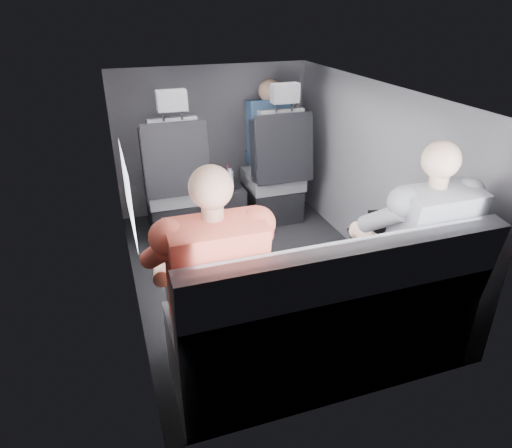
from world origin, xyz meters
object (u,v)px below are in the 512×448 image
object	(u,v)px
center_console	(227,204)
front_seat_left	(176,191)
passenger_rear_right	(411,246)
passenger_front_right	(269,133)
laptop_white	(206,266)
water_bottle	(230,179)
front_seat_right	(275,179)
passenger_rear_left	(211,283)
soda_cup	(228,185)
rear_bench	(324,326)
laptop_black	(386,235)

from	to	relation	value
center_console	front_seat_left	bearing A→B (deg)	-174.93
center_console	passenger_rear_right	world-z (taller)	passenger_rear_right
front_seat_left	passenger_front_right	distance (m)	1.03
front_seat_left	center_console	distance (m)	0.49
laptop_white	water_bottle	bearing A→B (deg)	69.95
front_seat_right	passenger_rear_left	distance (m)	2.09
front_seat_left	water_bottle	distance (m)	0.47
soda_cup	front_seat_left	bearing A→B (deg)	159.09
front_seat_left	laptop_white	size ratio (longest dim) A/B	3.66
soda_cup	passenger_rear_right	size ratio (longest dim) A/B	0.19
water_bottle	front_seat_left	bearing A→B (deg)	174.07
front_seat_right	passenger_rear_right	xyz separation A→B (m)	(0.10, -1.81, 0.24)
laptop_white	passenger_rear_left	distance (m)	0.18
front_seat_left	passenger_front_right	size ratio (longest dim) A/B	1.57
rear_bench	laptop_white	xyz separation A→B (m)	(-0.56, 0.27, 0.32)
laptop_black	front_seat_left	bearing A→B (deg)	120.15
front_seat_left	passenger_rear_right	size ratio (longest dim) A/B	1.00
front_seat_left	center_console	xyz separation A→B (m)	(0.45, 0.04, -0.20)
center_console	passenger_rear_left	xyz separation A→B (m)	(-0.58, -1.85, 0.44)
passenger_rear_left	soda_cup	bearing A→B (deg)	71.63
center_console	water_bottle	size ratio (longest dim) A/B	2.93
front_seat_left	laptop_white	world-z (taller)	front_seat_left
front_seat_right	soda_cup	size ratio (longest dim) A/B	5.21
rear_bench	laptop_white	world-z (taller)	rear_bench
soda_cup	passenger_front_right	size ratio (longest dim) A/B	0.30
soda_cup	passenger_front_right	xyz separation A→B (m)	(0.52, 0.42, 0.29)
laptop_black	passenger_rear_right	distance (m)	0.17
front_seat_right	water_bottle	size ratio (longest dim) A/B	7.72
rear_bench	water_bottle	bearing A→B (deg)	89.52
rear_bench	passenger_rear_right	xyz separation A→B (m)	(0.55, 0.09, 0.33)
front_seat_right	rear_bench	size ratio (longest dim) A/B	0.79
rear_bench	laptop_black	size ratio (longest dim) A/B	4.00
front_seat_left	passenger_rear_right	distance (m)	2.08
center_console	soda_cup	xyz separation A→B (m)	(-0.03, -0.20, 0.26)
soda_cup	laptop_white	world-z (taller)	laptop_white
center_console	soda_cup	world-z (taller)	soda_cup
laptop_white	front_seat_right	bearing A→B (deg)	58.18
front_seat_left	front_seat_right	bearing A→B (deg)	0.00
water_bottle	passenger_rear_left	world-z (taller)	passenger_rear_left
soda_cup	laptop_black	world-z (taller)	laptop_black
rear_bench	passenger_rear_right	distance (m)	0.65
water_bottle	laptop_white	xyz separation A→B (m)	(-0.58, -1.58, 0.16)
rear_bench	front_seat_left	bearing A→B (deg)	103.31
soda_cup	rear_bench	bearing A→B (deg)	-88.94
laptop_white	passenger_rear_left	world-z (taller)	passenger_rear_left
front_seat_left	passenger_rear_left	bearing A→B (deg)	-94.10
front_seat_right	rear_bench	world-z (taller)	front_seat_right
water_bottle	laptop_black	world-z (taller)	laptop_black
water_bottle	passenger_rear_left	xyz separation A→B (m)	(-0.60, -1.76, 0.17)
laptop_white	laptop_black	size ratio (longest dim) A/B	0.86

